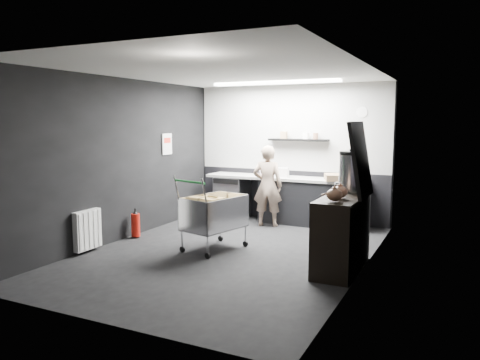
% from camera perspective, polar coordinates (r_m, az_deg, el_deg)
% --- Properties ---
extents(floor, '(5.50, 5.50, 0.00)m').
position_cam_1_polar(floor, '(7.19, -1.45, -8.87)').
color(floor, black).
rests_on(floor, ground).
extents(ceiling, '(5.50, 5.50, 0.00)m').
position_cam_1_polar(ceiling, '(6.94, -1.52, 13.08)').
color(ceiling, silver).
rests_on(ceiling, wall_back).
extents(wall_back, '(5.50, 0.00, 5.50)m').
position_cam_1_polar(wall_back, '(9.45, 6.19, 3.30)').
color(wall_back, black).
rests_on(wall_back, floor).
extents(wall_front, '(5.50, 0.00, 5.50)m').
position_cam_1_polar(wall_front, '(4.68, -17.11, -1.01)').
color(wall_front, black).
rests_on(wall_front, floor).
extents(wall_left, '(0.00, 5.50, 5.50)m').
position_cam_1_polar(wall_left, '(8.05, -14.26, 2.43)').
color(wall_left, black).
rests_on(wall_left, floor).
extents(wall_right, '(0.00, 5.50, 5.50)m').
position_cam_1_polar(wall_right, '(6.28, 14.97, 1.10)').
color(wall_right, black).
rests_on(wall_right, floor).
extents(kitchen_wall_panel, '(3.95, 0.02, 1.70)m').
position_cam_1_polar(kitchen_wall_panel, '(9.41, 6.19, 6.33)').
color(kitchen_wall_panel, '#B4B5B0').
rests_on(kitchen_wall_panel, wall_back).
extents(dado_panel, '(3.95, 0.02, 1.00)m').
position_cam_1_polar(dado_panel, '(9.53, 6.08, -1.81)').
color(dado_panel, black).
rests_on(dado_panel, wall_back).
extents(floating_shelf, '(1.20, 0.22, 0.04)m').
position_cam_1_polar(floating_shelf, '(9.25, 7.11, 4.88)').
color(floating_shelf, black).
rests_on(floating_shelf, wall_back).
extents(wall_clock, '(0.20, 0.03, 0.20)m').
position_cam_1_polar(wall_clock, '(9.03, 14.67, 8.01)').
color(wall_clock, white).
rests_on(wall_clock, wall_back).
extents(poster, '(0.02, 0.30, 0.40)m').
position_cam_1_polar(poster, '(9.05, -8.90, 4.35)').
color(poster, silver).
rests_on(poster, wall_left).
extents(poster_red_band, '(0.02, 0.22, 0.10)m').
position_cam_1_polar(poster_red_band, '(9.05, -8.88, 4.80)').
color(poster_red_band, red).
rests_on(poster_red_band, poster).
extents(radiator, '(0.10, 0.50, 0.60)m').
position_cam_1_polar(radiator, '(7.50, -18.11, -5.79)').
color(radiator, white).
rests_on(radiator, wall_left).
extents(ceiling_strip, '(2.40, 0.20, 0.04)m').
position_cam_1_polar(ceiling_strip, '(8.62, 4.25, 11.73)').
color(ceiling_strip, white).
rests_on(ceiling_strip, ceiling).
extents(prep_counter, '(3.20, 0.61, 0.90)m').
position_cam_1_polar(prep_counter, '(9.21, 6.22, -2.40)').
color(prep_counter, black).
rests_on(prep_counter, floor).
extents(person, '(0.62, 0.47, 1.54)m').
position_cam_1_polar(person, '(8.85, 3.37, -0.72)').
color(person, beige).
rests_on(person, floor).
extents(shopping_cart, '(0.84, 1.16, 1.13)m').
position_cam_1_polar(shopping_cart, '(7.26, -3.19, -4.31)').
color(shopping_cart, silver).
rests_on(shopping_cart, floor).
extents(sideboard, '(0.57, 1.33, 1.99)m').
position_cam_1_polar(sideboard, '(6.44, 12.50, -5.19)').
color(sideboard, black).
rests_on(sideboard, floor).
extents(fire_extinguisher, '(0.15, 0.15, 0.49)m').
position_cam_1_polar(fire_extinguisher, '(8.22, -12.61, -5.27)').
color(fire_extinguisher, '#AB140B').
rests_on(fire_extinguisher, floor).
extents(cardboard_box, '(0.69, 0.62, 0.11)m').
position_cam_1_polar(cardboard_box, '(8.81, 12.20, 0.33)').
color(cardboard_box, '#9A7952').
rests_on(cardboard_box, prep_counter).
extents(pink_tub, '(0.19, 0.19, 0.19)m').
position_cam_1_polar(pink_tub, '(9.34, 2.94, 1.09)').
color(pink_tub, silver).
rests_on(pink_tub, prep_counter).
extents(white_container, '(0.22, 0.18, 0.18)m').
position_cam_1_polar(white_container, '(9.14, 5.26, 0.91)').
color(white_container, white).
rests_on(white_container, prep_counter).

